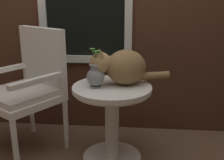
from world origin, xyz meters
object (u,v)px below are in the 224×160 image
wicker_side_table (112,110)px  pewter_vase_with_ivy (96,75)px  wicker_chair (29,85)px  cat (123,67)px

wicker_side_table → pewter_vase_with_ivy: 0.32m
pewter_vase_with_ivy → wicker_chair: bearing=163.7°
cat → pewter_vase_with_ivy: size_ratio=2.09×
wicker_side_table → wicker_chair: 0.75m
wicker_chair → pewter_vase_with_ivy: (0.60, -0.18, 0.15)m
cat → wicker_chair: bearing=174.1°
wicker_side_table → pewter_vase_with_ivy: bearing=-165.2°
wicker_side_table → cat: cat is taller
wicker_chair → pewter_vase_with_ivy: size_ratio=3.54×
wicker_chair → pewter_vase_with_ivy: 0.65m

